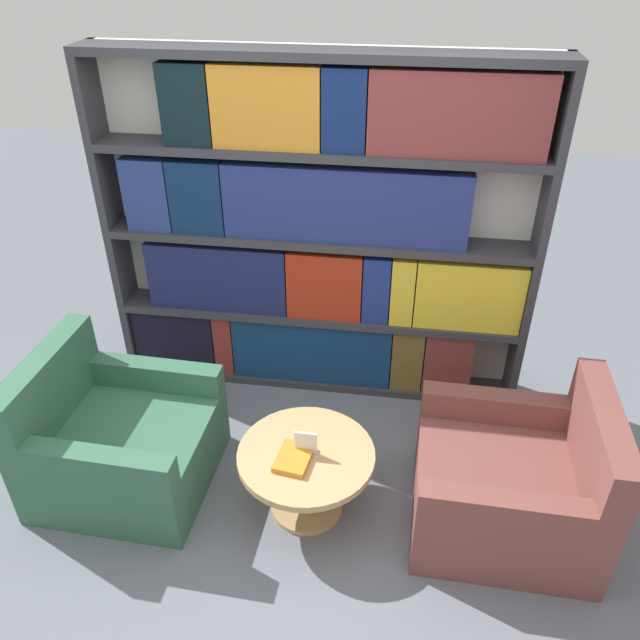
{
  "coord_description": "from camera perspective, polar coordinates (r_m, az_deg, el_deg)",
  "views": [
    {
      "loc": [
        0.53,
        -2.02,
        2.79
      ],
      "look_at": [
        0.11,
        0.82,
        0.93
      ],
      "focal_mm": 35.0,
      "sensor_mm": 36.0,
      "label": 1
    }
  ],
  "objects": [
    {
      "name": "stray_book",
      "position": [
        3.3,
        -2.41,
        -12.51
      ],
      "size": [
        0.2,
        0.25,
        0.03
      ],
      "color": "orange",
      "rests_on": "coffee_table"
    },
    {
      "name": "armchair_left",
      "position": [
        3.79,
        -17.92,
        -10.57
      ],
      "size": [
        0.96,
        0.89,
        0.83
      ],
      "rotation": [
        0.0,
        0.0,
        1.54
      ],
      "color": "#336047",
      "rests_on": "ground_plane"
    },
    {
      "name": "bookshelf",
      "position": [
        3.94,
        -0.17,
        7.2
      ],
      "size": [
        2.7,
        0.3,
        2.21
      ],
      "color": "silver",
      "rests_on": "ground_plane"
    },
    {
      "name": "armchair_right",
      "position": [
        3.54,
        17.27,
        -14.2
      ],
      "size": [
        0.95,
        0.88,
        0.83
      ],
      "rotation": [
        0.0,
        0.0,
        -1.59
      ],
      "color": "brown",
      "rests_on": "ground_plane"
    },
    {
      "name": "ground_plane",
      "position": [
        3.48,
        -4.05,
        -20.34
      ],
      "size": [
        14.0,
        14.0,
        0.0
      ],
      "primitive_type": "plane",
      "color": "slate"
    },
    {
      "name": "table_sign",
      "position": [
        3.31,
        -1.3,
        -11.32
      ],
      "size": [
        0.12,
        0.06,
        0.14
      ],
      "color": "black",
      "rests_on": "coffee_table"
    },
    {
      "name": "coffee_table",
      "position": [
        3.44,
        -1.26,
        -13.43
      ],
      "size": [
        0.73,
        0.73,
        0.42
      ],
      "color": "tan",
      "rests_on": "ground_plane"
    }
  ]
}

